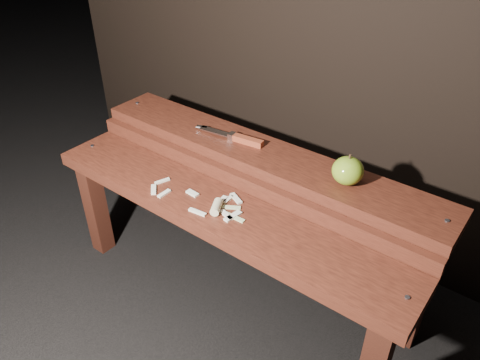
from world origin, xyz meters
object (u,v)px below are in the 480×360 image
Objects in this scene: bench_front_tier at (215,226)px; apple at (348,171)px; bench_rear_tier at (260,174)px; knife at (239,138)px.

bench_front_tier is 0.41m from apple.
bench_rear_tier is 0.31m from apple.
bench_front_tier is at bearing -90.00° from bench_rear_tier.
knife is (-0.38, 0.00, -0.03)m from apple.
bench_front_tier is 13.24× the size of apple.
knife is at bearing 110.96° from bench_front_tier.
apple is (0.29, 0.00, 0.13)m from bench_rear_tier.
apple is 0.36× the size of knife.
bench_rear_tier reaches higher than bench_front_tier.
knife is at bearing 174.27° from bench_rear_tier.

